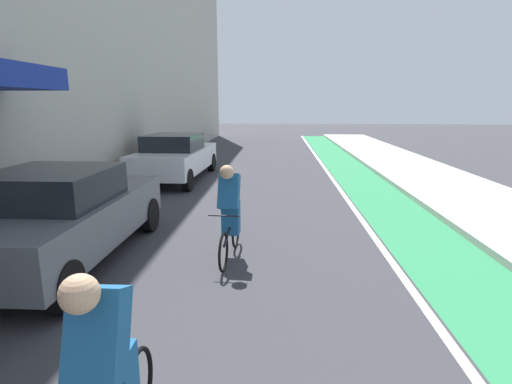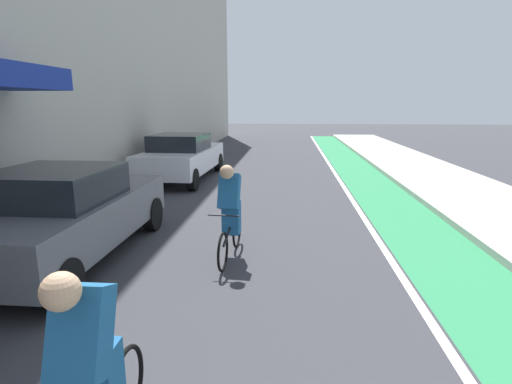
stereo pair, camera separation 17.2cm
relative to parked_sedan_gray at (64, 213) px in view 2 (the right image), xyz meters
The scene contains 8 objects.
ground_plane 6.57m from the parked_sedan_gray, 63.00° to the left, with size 80.88×80.88×0.00m, color #38383D.
bike_lane_paint 9.99m from the parked_sedan_gray, 51.68° to the left, with size 1.60×36.77×0.00m, color #2D8451.
lane_divider_stripe 9.46m from the parked_sedan_gray, 55.98° to the left, with size 0.12×36.77×0.00m, color white.
sidewalk_right 11.60m from the parked_sedan_gray, 42.45° to the left, with size 3.13×36.77×0.14m, color #A8A59E.
parked_sedan_gray is the anchor object (origin of this frame).
parked_sedan_white 7.17m from the parked_sedan_gray, 90.01° to the left, with size 2.03×4.75×1.53m.
cyclist_lead 4.45m from the parked_sedan_gray, 58.06° to the right, with size 0.48×1.70×1.61m.
cyclist_mid 2.66m from the parked_sedan_gray, ahead, with size 0.48×1.66×1.58m.
Camera 2 is at (0.62, 2.70, 2.49)m, focal length 27.98 mm.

